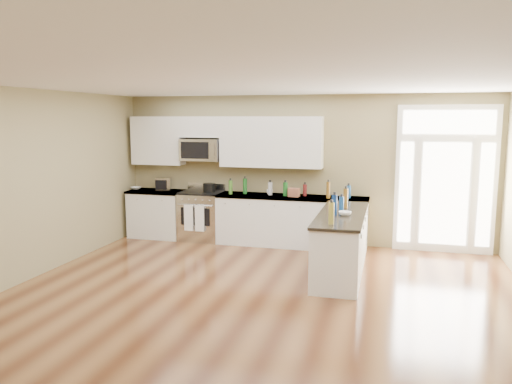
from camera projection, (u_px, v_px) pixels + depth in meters
ground at (242, 323)px, 5.81m from camera, size 8.00×8.00×0.00m
room_shell at (241, 178)px, 5.56m from camera, size 8.00×8.00×8.00m
back_cabinet_left at (158, 215)px, 10.01m from camera, size 1.10×0.66×0.94m
back_cabinet_right at (290, 222)px, 9.31m from camera, size 2.85×0.66×0.94m
peninsula_cabinet at (341, 245)px, 7.65m from camera, size 0.69×2.32×0.94m
upper_cabinet_left at (158, 141)px, 9.93m from camera, size 1.04×0.33×0.95m
upper_cabinet_right at (271, 142)px, 9.34m from camera, size 1.94×0.33×0.95m
upper_cabinet_short at (202, 127)px, 9.65m from camera, size 0.82×0.33×0.40m
microwave at (201, 150)px, 9.68m from camera, size 0.78×0.41×0.42m
entry_door at (445, 179)px, 8.75m from camera, size 1.70×0.10×2.60m
kitchen_range at (202, 216)px, 9.76m from camera, size 0.80×0.70×1.08m
stockpot at (209, 187)px, 9.64m from camera, size 0.29×0.29×0.19m
toaster_oven at (164, 184)px, 9.96m from camera, size 0.33×0.29×0.25m
cardboard_box at (294, 192)px, 9.14m from camera, size 0.21×0.17×0.16m
bowl_left at (136, 188)px, 10.09m from camera, size 0.25×0.25×0.05m
bowl_peninsula at (345, 213)px, 7.39m from camera, size 0.23×0.23×0.06m
cup_counter at (270, 192)px, 9.44m from camera, size 0.13×0.13×0.09m
counter_bottles at (306, 195)px, 8.52m from camera, size 2.31×2.43×0.31m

